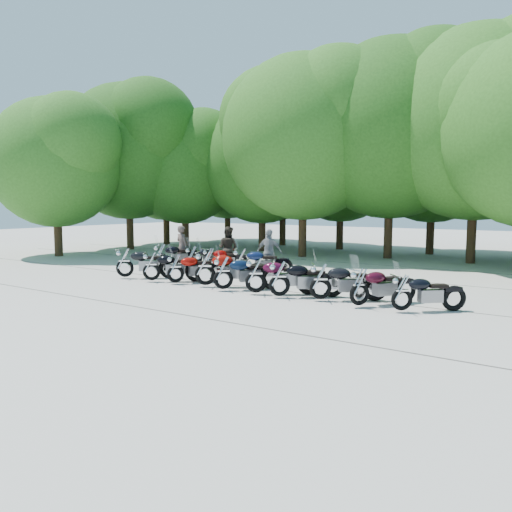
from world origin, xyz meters
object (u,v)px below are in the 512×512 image
Objects in this scene: motorcycle_4 at (223,272)px; motorcycle_9 at (402,291)px; motorcycle_10 at (161,255)px; motorcycle_0 at (125,261)px; motorcycle_7 at (321,280)px; rider_2 at (269,252)px; motorcycle_11 at (192,257)px; motorcycle_5 at (256,274)px; motorcycle_6 at (280,277)px; motorcycle_8 at (360,285)px; motorcycle_3 at (205,267)px; rider_0 at (182,246)px; motorcycle_12 at (209,259)px; rider_1 at (228,248)px; motorcycle_13 at (241,261)px; motorcycle_2 at (175,267)px; motorcycle_1 at (151,265)px.

motorcycle_4 is 1.13× the size of motorcycle_9.
motorcycle_0 is at bearing 127.00° from motorcycle_10.
rider_2 is (-4.16, 3.69, 0.29)m from motorcycle_7.
motorcycle_11 is (-9.91, 2.90, 0.04)m from motorcycle_9.
motorcycle_6 is (0.90, -0.05, -0.02)m from motorcycle_5.
motorcycle_3 is at bearing 30.42° from motorcycle_8.
motorcycle_8 is 9.20m from motorcycle_11.
motorcycle_5 is 7.65m from rider_0.
motorcycle_3 reaches higher than motorcycle_12.
rider_1 is at bearing -11.54° from motorcycle_4.
rider_0 is (-2.39, 0.97, 0.34)m from motorcycle_12.
motorcycle_11 is 1.68m from rider_0.
rider_0 is (-4.04, 1.00, 0.30)m from motorcycle_13.
motorcycle_7 is at bearing -120.29° from motorcycle_3.
motorcycle_2 is at bearing 48.22° from motorcycle_9.
motorcycle_11 reaches higher than motorcycle_2.
motorcycle_12 is at bearing 12.38° from motorcycle_8.
motorcycle_7 reaches higher than motorcycle_9.
motorcycle_13 is at bearing 7.79° from motorcycle_8.
motorcycle_3 is (2.36, 0.25, 0.08)m from motorcycle_1.
motorcycle_11 is at bearing 5.99° from motorcycle_4.
motorcycle_1 is at bearing 104.19° from motorcycle_12.
rider_0 reaches higher than motorcycle_4.
motorcycle_4 is at bearing 33.13° from motorcycle_8.
motorcycle_9 is at bearing 140.64° from rider_2.
motorcycle_3 reaches higher than motorcycle_2.
motorcycle_9 is at bearing -138.66° from motorcycle_13.
motorcycle_8 is at bearing -178.43° from motorcycle_12.
motorcycle_4 reaches higher than motorcycle_8.
motorcycle_11 is (-1.70, 2.84, 0.01)m from motorcycle_2.
rider_1 reaches higher than motorcycle_11.
motorcycle_9 is (3.76, 0.07, -0.07)m from motorcycle_6.
motorcycle_11 is at bearing -145.63° from motorcycle_10.
motorcycle_6 is 1.30m from motorcycle_7.
motorcycle_12 is at bearing 84.38° from rider_1.
motorcycle_1 reaches higher than motorcycle_2.
motorcycle_7 is 1.04× the size of motorcycle_11.
motorcycle_9 is 11.92m from rider_0.
motorcycle_0 is 8.27m from motorcycle_7.
motorcycle_7 is (3.45, 0.25, -0.01)m from motorcycle_4.
motorcycle_3 is 5.66m from rider_0.
motorcycle_1 is 0.99× the size of motorcycle_7.
motorcycle_3 reaches higher than motorcycle_0.
motorcycle_8 is at bearing -147.55° from motorcycle_2.
rider_1 is at bearing -65.87° from motorcycle_12.
motorcycle_0 is at bearing 52.02° from motorcycle_1.
motorcycle_6 is 4.89m from rider_2.
rider_1 reaches higher than rider_2.
motorcycle_10 reaches higher than motorcycle_1.
rider_0 is at bearing 20.48° from motorcycle_3.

